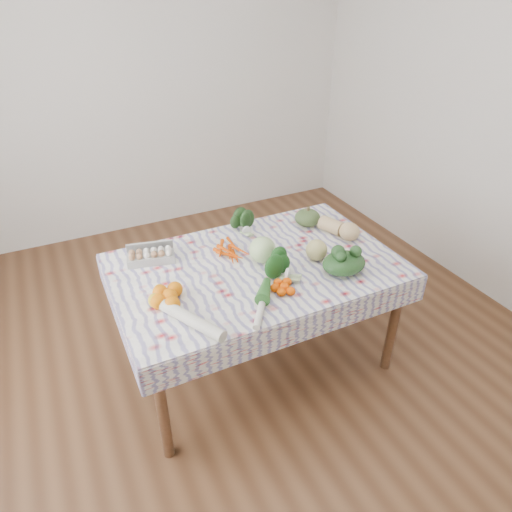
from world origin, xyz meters
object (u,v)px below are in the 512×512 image
(butternut_squash, at_px, (340,227))
(cabbage, at_px, (263,250))
(egg_carton, at_px, (151,257))
(dining_table, at_px, (256,276))
(kabocha_squash, at_px, (307,218))
(grapefruit, at_px, (316,250))

(butternut_squash, bearing_deg, cabbage, 165.24)
(egg_carton, distance_m, butternut_squash, 1.21)
(dining_table, relative_size, egg_carton, 5.80)
(egg_carton, bearing_deg, butternut_squash, 2.08)
(egg_carton, relative_size, kabocha_squash, 1.59)
(butternut_squash, bearing_deg, egg_carton, 148.99)
(kabocha_squash, xyz_separation_m, butternut_squash, (0.11, -0.22, 0.01))
(dining_table, height_order, egg_carton, egg_carton)
(dining_table, relative_size, kabocha_squash, 9.23)
(cabbage, xyz_separation_m, grapefruit, (0.30, -0.12, -0.01))
(dining_table, bearing_deg, kabocha_squash, 28.76)
(dining_table, bearing_deg, butternut_squash, 6.66)
(egg_carton, height_order, grapefruit, grapefruit)
(dining_table, height_order, cabbage, cabbage)
(egg_carton, height_order, kabocha_squash, kabocha_squash)
(kabocha_squash, bearing_deg, egg_carton, 179.83)
(dining_table, xyz_separation_m, grapefruit, (0.35, -0.11, 0.15))
(grapefruit, bearing_deg, egg_carton, 156.05)
(kabocha_squash, height_order, cabbage, cabbage)
(butternut_squash, bearing_deg, grapefruit, -169.01)
(kabocha_squash, bearing_deg, cabbage, -150.05)
(cabbage, distance_m, butternut_squash, 0.59)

